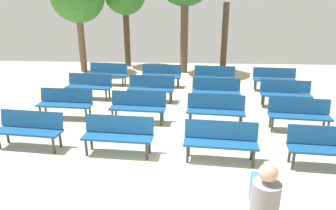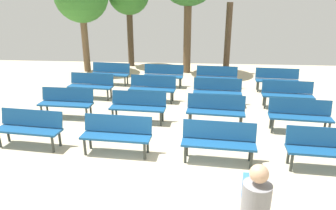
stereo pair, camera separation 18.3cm
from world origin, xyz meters
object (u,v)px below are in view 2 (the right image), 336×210
at_px(bench_r2_c1, 152,87).
at_px(bench_r0_c1, 117,133).
at_px(tree_3, 228,38).
at_px(bench_r1_c1, 138,105).
at_px(bench_r1_c2, 216,109).
at_px(bench_r3_c1, 163,74).
at_px(bench_r0_c2, 219,140).
at_px(bench_r3_c3, 277,78).
at_px(bench_r0_c3, 326,147).
at_px(bench_r2_c2, 217,90).
at_px(bench_r1_c0, 66,101).
at_px(bench_r3_c0, 110,72).
at_px(bench_r0_c0, 30,126).
at_px(bench_r2_c0, 91,84).
at_px(bench_r1_c3, 300,114).
at_px(bench_r3_c2, 217,76).
at_px(bench_r2_c3, 287,93).

bearing_deg(bench_r2_c1, bench_r0_c1, -89.62).
bearing_deg(tree_3, bench_r1_c1, -115.84).
relative_size(bench_r1_c2, bench_r3_c1, 1.00).
distance_m(bench_r1_c1, bench_r3_c1, 3.80).
distance_m(bench_r0_c2, bench_r3_c3, 6.12).
height_order(bench_r0_c1, bench_r0_c3, same).
xyz_separation_m(bench_r0_c1, bench_r0_c3, (4.51, -0.34, 0.00)).
relative_size(bench_r2_c2, bench_r3_c1, 0.99).
distance_m(bench_r1_c0, bench_r2_c2, 4.84).
bearing_deg(bench_r3_c0, bench_r0_c0, -88.66).
distance_m(bench_r2_c0, bench_r2_c2, 4.47).
height_order(bench_r1_c1, bench_r3_c0, same).
bearing_deg(bench_r1_c2, bench_r0_c2, -86.46).
distance_m(bench_r1_c3, bench_r3_c2, 4.44).
distance_m(bench_r0_c0, bench_r2_c3, 7.70).
bearing_deg(bench_r0_c0, bench_r0_c3, 1.21).
bearing_deg(bench_r0_c2, bench_r3_c2, 91.29).
bearing_deg(bench_r2_c0, bench_r1_c1, -39.28).
relative_size(bench_r1_c1, tree_3, 0.50).
xyz_separation_m(bench_r1_c1, bench_r3_c2, (2.49, 3.63, 0.00)).
bearing_deg(bench_r0_c1, bench_r2_c3, 39.78).
xyz_separation_m(bench_r2_c1, bench_r2_c2, (2.22, -0.21, 0.00)).
bearing_deg(bench_r2_c1, tree_3, 62.23).
bearing_deg(bench_r0_c2, bench_r0_c0, -179.90).
bearing_deg(bench_r3_c2, bench_r2_c3, -39.42).
distance_m(bench_r0_c2, bench_r3_c1, 6.14).
height_order(bench_r2_c2, tree_3, tree_3).
bearing_deg(tree_3, bench_r1_c0, -130.22).
bearing_deg(bench_r0_c1, bench_r2_c0, 119.39).
xyz_separation_m(bench_r2_c1, bench_r3_c3, (4.60, 1.52, 0.00)).
bearing_deg(bench_r3_c1, bench_r0_c2, -68.72).
height_order(bench_r3_c2, bench_r3_c3, same).
bearing_deg(bench_r3_c0, bench_r2_c0, -90.24).
relative_size(bench_r0_c0, bench_r2_c3, 1.00).
relative_size(bench_r0_c0, bench_r1_c1, 1.01).
bearing_deg(bench_r3_c2, bench_r1_c1, -119.66).
bearing_deg(bench_r2_c2, bench_r0_c3, -60.50).
distance_m(bench_r1_c2, bench_r3_c1, 4.34).
xyz_separation_m(bench_r3_c1, tree_3, (2.78, 2.72, 1.11)).
xyz_separation_m(bench_r1_c0, bench_r1_c3, (6.62, -0.54, 0.00)).
relative_size(bench_r1_c1, bench_r3_c3, 1.00).
relative_size(bench_r1_c2, bench_r2_c2, 1.01).
height_order(bench_r1_c0, bench_r2_c2, same).
relative_size(bench_r3_c0, bench_r3_c2, 1.00).
bearing_deg(bench_r1_c1, bench_r0_c2, -40.55).
xyz_separation_m(bench_r3_c0, bench_r3_c3, (6.63, -0.50, 0.00)).
bearing_deg(bench_r0_c3, bench_r0_c1, -179.84).
bearing_deg(bench_r0_c2, bench_r2_c0, 140.06).
relative_size(bench_r0_c2, bench_r2_c0, 1.00).
relative_size(bench_r0_c0, bench_r2_c2, 1.01).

